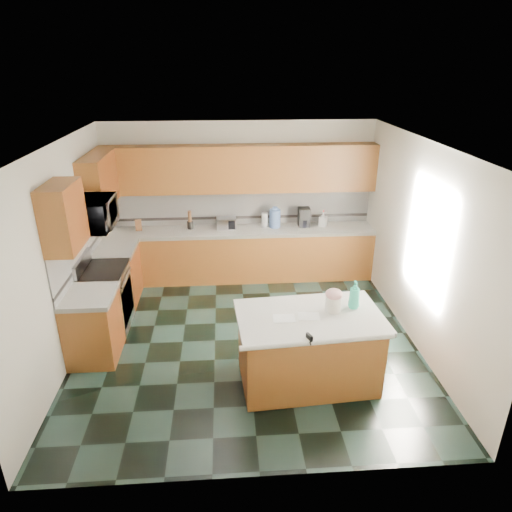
{
  "coord_description": "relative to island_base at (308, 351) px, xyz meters",
  "views": [
    {
      "loc": [
        -0.26,
        -5.41,
        3.62
      ],
      "look_at": [
        0.15,
        0.35,
        1.12
      ],
      "focal_mm": 32.0,
      "sensor_mm": 36.0,
      "label": 1
    }
  ],
  "objects": [
    {
      "name": "coffee_carafe",
      "position": [
        0.43,
        2.97,
        0.56
      ],
      "size": [
        0.14,
        0.14,
        0.14
      ],
      "primitive_type": "cylinder",
      "color": "black",
      "rests_on": "back_countertop"
    },
    {
      "name": "ceiling",
      "position": [
        -0.68,
        0.94,
        2.27
      ],
      "size": [
        4.6,
        4.6,
        0.0
      ],
      "primitive_type": "plane",
      "color": "white",
      "rests_on": "ground"
    },
    {
      "name": "clamp_body",
      "position": [
        -0.09,
        -0.48,
        0.5
      ],
      "size": [
        0.06,
        0.1,
        0.09
      ],
      "primitive_type": "cube",
      "rotation": [
        0.0,
        0.0,
        0.39
      ],
      "color": "black",
      "rests_on": "island_top"
    },
    {
      "name": "water_jug_neck",
      "position": [
        -0.08,
        3.0,
        0.83
      ],
      "size": [
        0.09,
        0.09,
        0.05
      ],
      "primitive_type": "cylinder",
      "color": "#5676B7",
      "rests_on": "water_jug"
    },
    {
      "name": "soap_bottle_back",
      "position": [
        0.77,
        2.99,
        0.62
      ],
      "size": [
        0.17,
        0.16,
        0.26
      ],
      "primitive_type": "imported",
      "rotation": [
        0.0,
        0.0,
        0.95
      ],
      "color": "white",
      "rests_on": "back_countertop"
    },
    {
      "name": "knife_block",
      "position": [
        -2.42,
        2.99,
        0.59
      ],
      "size": [
        0.13,
        0.16,
        0.21
      ],
      "primitive_type": "cube",
      "rotation": [
        -0.31,
        0.0,
        0.17
      ],
      "color": "#472814",
      "rests_on": "back_countertop"
    },
    {
      "name": "soap_back_cap",
      "position": [
        0.77,
        2.99,
        0.76
      ],
      "size": [
        0.02,
        0.02,
        0.03
      ],
      "primitive_type": "cylinder",
      "color": "red",
      "rests_on": "soap_bottle_back"
    },
    {
      "name": "left_counter_front",
      "position": [
        -2.68,
        0.7,
        0.46
      ],
      "size": [
        0.64,
        0.72,
        0.06
      ],
      "primitive_type": "cube",
      "color": "silver",
      "rests_on": "left_base_cab_front"
    },
    {
      "name": "left_backsplash",
      "position": [
        -2.97,
        1.49,
        0.81
      ],
      "size": [
        0.02,
        2.3,
        0.63
      ],
      "primitive_type": "cube",
      "color": "silver",
      "rests_on": "wall_left"
    },
    {
      "name": "left_upper_cab_front",
      "position": [
        -2.81,
        0.7,
        1.51
      ],
      "size": [
        0.33,
        0.72,
        0.78
      ],
      "primitive_type": "cube",
      "color": "#4A1D0A",
      "rests_on": "wall_left"
    },
    {
      "name": "back_upper_cab",
      "position": [
        -0.68,
        3.08,
        1.51
      ],
      "size": [
        4.6,
        0.33,
        0.78
      ],
      "primitive_type": "cube",
      "color": "#4A1D0A",
      "rests_on": "wall_back"
    },
    {
      "name": "left_base_cab_front",
      "position": [
        -2.68,
        0.7,
        0.0
      ],
      "size": [
        0.6,
        0.72,
        0.86
      ],
      "primitive_type": "cube",
      "color": "#4A1D0A",
      "rests_on": "ground"
    },
    {
      "name": "paper_towel",
      "position": [
        -0.25,
        3.04,
        0.62
      ],
      "size": [
        0.11,
        0.11,
        0.25
      ],
      "primitive_type": "cylinder",
      "color": "white",
      "rests_on": "back_countertop"
    },
    {
      "name": "island_base",
      "position": [
        0.0,
        0.0,
        0.0
      ],
      "size": [
        1.63,
        1.01,
        0.86
      ],
      "primitive_type": "cube",
      "rotation": [
        0.0,
        0.0,
        0.07
      ],
      "color": "#4A1D0A",
      "rests_on": "ground"
    },
    {
      "name": "wall_left",
      "position": [
        -3.0,
        0.94,
        0.92
      ],
      "size": [
        0.04,
        4.6,
        2.7
      ],
      "primitive_type": "cube",
      "color": "white",
      "rests_on": "ground"
    },
    {
      "name": "range_handle",
      "position": [
        -2.36,
        1.44,
        0.35
      ],
      "size": [
        0.02,
        0.66,
        0.02
      ],
      "primitive_type": "cylinder",
      "rotation": [
        1.57,
        0.0,
        0.0
      ],
      "color": "#B7B7BC",
      "rests_on": "range_body"
    },
    {
      "name": "water_jug",
      "position": [
        -0.08,
        3.0,
        0.65
      ],
      "size": [
        0.19,
        0.19,
        0.32
      ],
      "primitive_type": "cylinder",
      "color": "#5676B7",
      "rests_on": "back_countertop"
    },
    {
      "name": "back_countertop",
      "position": [
        -0.68,
        2.94,
        0.46
      ],
      "size": [
        4.6,
        0.64,
        0.06
      ],
      "primitive_type": "cube",
      "color": "silver",
      "rests_on": "back_base_cab"
    },
    {
      "name": "paper_sheet_a",
      "position": [
        -0.02,
        -0.02,
        0.49
      ],
      "size": [
        0.26,
        0.2,
        0.0
      ],
      "primitive_type": "cube",
      "rotation": [
        0.0,
        0.0,
        -0.09
      ],
      "color": "white",
      "rests_on": "island_top"
    },
    {
      "name": "window_light_proxy",
      "position": [
        1.61,
        0.74,
        1.07
      ],
      "size": [
        0.02,
        1.4,
        1.1
      ],
      "primitive_type": "cube",
      "color": "white",
      "rests_on": "wall_right"
    },
    {
      "name": "clamp_handle",
      "position": [
        -0.09,
        -0.54,
        0.48
      ],
      "size": [
        0.02,
        0.07,
        0.02
      ],
      "primitive_type": "cylinder",
      "rotation": [
        1.57,
        0.0,
        0.0
      ],
      "color": "black",
      "rests_on": "island_top"
    },
    {
      "name": "utensil_bundle",
      "position": [
        -1.55,
        3.02,
        0.72
      ],
      "size": [
        0.06,
        0.06,
        0.19
      ],
      "primitive_type": "cylinder",
      "color": "#472814",
      "rests_on": "utensil_crock"
    },
    {
      "name": "back_base_cab",
      "position": [
        -0.68,
        2.94,
        0.0
      ],
      "size": [
        4.6,
        0.6,
        0.86
      ],
      "primitive_type": "cube",
      "color": "#4A1D0A",
      "rests_on": "ground"
    },
    {
      "name": "wall_back",
      "position": [
        -0.68,
        3.26,
        0.92
      ],
      "size": [
        4.6,
        0.04,
        2.7
      ],
      "primitive_type": "cube",
      "color": "white",
      "rests_on": "ground"
    },
    {
      "name": "treat_jar",
      "position": [
        0.28,
        0.08,
        0.58
      ],
      "size": [
        0.21,
        0.21,
        0.19
      ],
      "primitive_type": "cylinder",
      "rotation": [
        0.0,
        0.0,
        0.19
      ],
      "color": "silver",
      "rests_on": "island_top"
    },
    {
      "name": "island_bullnose",
      "position": [
        0.0,
        -0.5,
        0.46
      ],
      "size": [
        1.67,
        0.18,
        0.06
      ],
      "primitive_type": "cylinder",
      "rotation": [
        0.0,
        1.57,
        0.07
      ],
      "color": "silver",
      "rests_on": "island_base"
    },
    {
      "name": "left_counter_rear",
      "position": [
        -2.68,
        2.23,
        0.46
      ],
      "size": [
        0.64,
        0.82,
        0.06
      ],
      "primitive_type": "cube",
      "color": "silver",
      "rests_on": "left_base_cab_rear"
    },
    {
      "name": "utensil_crock",
      "position": [
        -1.55,
        3.02,
        0.56
      ],
      "size": [
        0.1,
        0.1,
        0.13
      ],
      "primitive_type": "cylinder",
      "color": "black",
      "rests_on": "back_countertop"
    },
    {
      "name": "wall_front",
      "position": [
        -0.68,
        -1.38,
        0.92
      ],
      "size": [
        4.6,
        0.04,
        2.7
      ],
      "primitive_type": "cube",
      "color": "white",
      "rests_on": "ground"
    },
    {
      "name": "wall_right",
      "position": [
        1.64,
        0.94,
        0.92
      ],
      "size": [
        0.04,
        4.6,
        2.7
      ],
      "primitive_type": "cube",
      "color": "white",
      "rests_on": "ground"
    },
    {
      "name": "left_accent_band",
      "position": [
        -2.96,
        1.49,
        0.61
      ],
      "size": [
        0.01,
        2.3,
        0.05
      ],
      "primitive_type": "cube",
      "color": "black",
      "rests_on": "wall_left"
    },
    {
      "name": "treat_jar_knob",
      "position": [
        0.28,
        0.08,
        0.75
      ],
      "size": [
        0.06,
        0.02,
        0.02
      ],
      "primitive_type": "cylinder",
      "rotation": [
        0.0,
        1.57,
        0.0
      ],
      "color": "tan",
      "rests_on": "treat_jar_lid"
    },
    {
      "name": "coffee_maker",
      "position": [
        0.43,
        3.02,
        0.65
      ],
      "size": [
        0.2,
        0.22,
        0.33
      ],
      "primitive_type": "cube",
      "rotation": [
        0.0,
        0.0,
        0.01
      ],
      "color": "black",
      "rests_on": "back_countertop"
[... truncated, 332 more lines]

